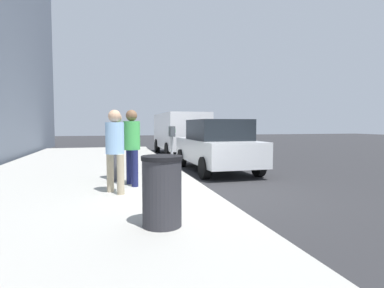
{
  "coord_description": "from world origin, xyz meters",
  "views": [
    {
      "loc": [
        -6.62,
        2.11,
        1.6
      ],
      "look_at": [
        1.08,
        0.14,
        1.11
      ],
      "focal_mm": 29.19,
      "sensor_mm": 36.0,
      "label": 1
    }
  ],
  "objects_px": {
    "parked_sedan_near": "(217,145)",
    "parked_van_far": "(180,131)",
    "pedestrian_bystander": "(115,144)",
    "trash_bin": "(162,191)",
    "pedestrian_at_meter": "(132,141)",
    "parking_meter": "(172,142)",
    "parking_officer": "(117,140)"
  },
  "relations": [
    {
      "from": "parking_meter",
      "to": "pedestrian_bystander",
      "type": "relative_size",
      "value": 0.8
    },
    {
      "from": "pedestrian_bystander",
      "to": "parked_van_far",
      "type": "distance_m",
      "value": 10.0
    },
    {
      "from": "trash_bin",
      "to": "parking_officer",
      "type": "bearing_deg",
      "value": 7.93
    },
    {
      "from": "pedestrian_at_meter",
      "to": "parked_van_far",
      "type": "bearing_deg",
      "value": 54.73
    },
    {
      "from": "parking_meter",
      "to": "parked_van_far",
      "type": "height_order",
      "value": "parked_van_far"
    },
    {
      "from": "parked_sedan_near",
      "to": "parked_van_far",
      "type": "bearing_deg",
      "value": 0.01
    },
    {
      "from": "pedestrian_bystander",
      "to": "trash_bin",
      "type": "height_order",
      "value": "pedestrian_bystander"
    },
    {
      "from": "parking_meter",
      "to": "trash_bin",
      "type": "distance_m",
      "value": 3.56
    },
    {
      "from": "pedestrian_bystander",
      "to": "parked_sedan_near",
      "type": "height_order",
      "value": "pedestrian_bystander"
    },
    {
      "from": "parked_sedan_near",
      "to": "pedestrian_at_meter",
      "type": "bearing_deg",
      "value": 130.48
    },
    {
      "from": "pedestrian_bystander",
      "to": "trash_bin",
      "type": "bearing_deg",
      "value": -108.46
    },
    {
      "from": "parking_officer",
      "to": "trash_bin",
      "type": "bearing_deg",
      "value": -65.46
    },
    {
      "from": "parked_sedan_near",
      "to": "parked_van_far",
      "type": "height_order",
      "value": "parked_van_far"
    },
    {
      "from": "parking_officer",
      "to": "parked_van_far",
      "type": "height_order",
      "value": "parked_van_far"
    },
    {
      "from": "parked_van_far",
      "to": "pedestrian_at_meter",
      "type": "bearing_deg",
      "value": 160.72
    },
    {
      "from": "parking_meter",
      "to": "pedestrian_bystander",
      "type": "bearing_deg",
      "value": 126.74
    },
    {
      "from": "pedestrian_bystander",
      "to": "trash_bin",
      "type": "xyz_separation_m",
      "value": [
        -2.37,
        -0.62,
        -0.53
      ]
    },
    {
      "from": "pedestrian_at_meter",
      "to": "parked_van_far",
      "type": "height_order",
      "value": "parked_van_far"
    },
    {
      "from": "pedestrian_at_meter",
      "to": "parked_van_far",
      "type": "xyz_separation_m",
      "value": [
        8.62,
        -3.01,
        0.04
      ]
    },
    {
      "from": "pedestrian_at_meter",
      "to": "trash_bin",
      "type": "relative_size",
      "value": 1.78
    },
    {
      "from": "parked_sedan_near",
      "to": "pedestrian_bystander",
      "type": "bearing_deg",
      "value": 134.54
    },
    {
      "from": "pedestrian_bystander",
      "to": "parked_sedan_near",
      "type": "bearing_deg",
      "value": 11.36
    },
    {
      "from": "parking_officer",
      "to": "parked_sedan_near",
      "type": "height_order",
      "value": "parking_officer"
    },
    {
      "from": "pedestrian_bystander",
      "to": "parked_van_far",
      "type": "bearing_deg",
      "value": 36.87
    },
    {
      "from": "parked_van_far",
      "to": "trash_bin",
      "type": "bearing_deg",
      "value": 166.68
    },
    {
      "from": "parked_van_far",
      "to": "trash_bin",
      "type": "distance_m",
      "value": 12.12
    },
    {
      "from": "pedestrian_at_meter",
      "to": "parking_officer",
      "type": "height_order",
      "value": "pedestrian_at_meter"
    },
    {
      "from": "pedestrian_at_meter",
      "to": "pedestrian_bystander",
      "type": "height_order",
      "value": "pedestrian_at_meter"
    },
    {
      "from": "parked_sedan_near",
      "to": "parked_van_far",
      "type": "distance_m",
      "value": 6.06
    },
    {
      "from": "trash_bin",
      "to": "pedestrian_at_meter",
      "type": "bearing_deg",
      "value": 4.09
    },
    {
      "from": "parking_meter",
      "to": "pedestrian_bystander",
      "type": "xyz_separation_m",
      "value": [
        -1.06,
        1.42,
        0.02
      ]
    },
    {
      "from": "parking_officer",
      "to": "pedestrian_bystander",
      "type": "bearing_deg",
      "value": -75.77
    }
  ]
}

